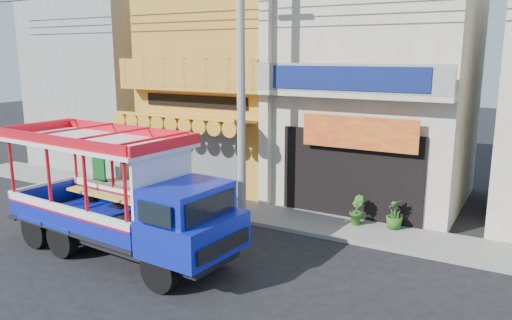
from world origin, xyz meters
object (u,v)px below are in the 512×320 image
Objects in this scene: potted_plant_b at (356,210)px; potted_plant_c at (395,214)px; songthaew_truck at (131,200)px; green_sign at (99,171)px; utility_pole at (245,61)px.

potted_plant_c is (1.13, 0.18, 0.01)m from potted_plant_b.
songthaew_truck is 7.65m from potted_plant_c.
potted_plant_b is (10.82, 0.17, 0.02)m from green_sign.
utility_pole is at bearing -6.96° from green_sign.
potted_plant_c is at bearing 16.02° from utility_pole.
green_sign is 1.15× the size of potted_plant_b.
potted_plant_b is at bearing 0.89° from green_sign.
utility_pole is 8.81m from green_sign.
potted_plant_b is 1.14m from potted_plant_c.
utility_pole is 5.65m from potted_plant_b.
utility_pole reaches higher than songthaew_truck.
potted_plant_c reaches higher than potted_plant_b.
songthaew_truck is 7.97× the size of potted_plant_b.
potted_plant_c is at bearing 1.67° from green_sign.
potted_plant_c is at bearing 44.98° from songthaew_truck.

